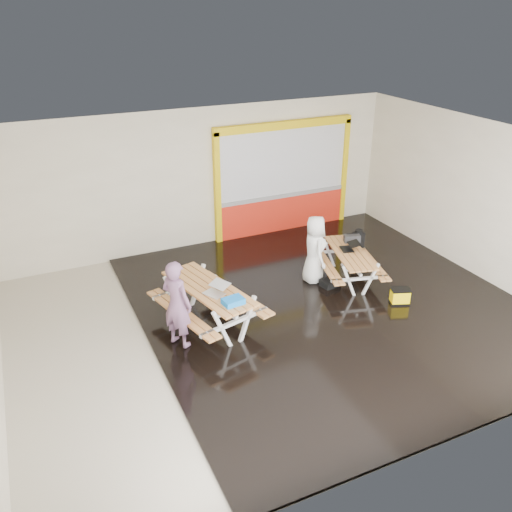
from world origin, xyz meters
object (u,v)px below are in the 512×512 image
dark_case (330,283)px  toolbox (352,238)px  picnic_table_right (349,259)px  laptop_left (216,290)px  blue_pouch (233,301)px  laptop_right (349,247)px  person_left (177,304)px  person_right (315,250)px  picnic_table_left (209,297)px  backpack (358,239)px  fluke_bag (400,296)px

dark_case → toolbox: bearing=30.9°
picnic_table_right → laptop_left: size_ratio=3.95×
blue_pouch → toolbox: 3.96m
toolbox → laptop_right: bearing=-131.5°
person_left → laptop_right: bearing=-109.4°
laptop_left → blue_pouch: size_ratio=1.44×
blue_pouch → dark_case: bearing=21.6°
person_right → blue_pouch: bearing=130.5°
laptop_left → blue_pouch: laptop_left is taller
picnic_table_left → person_left: 0.88m
laptop_left → backpack: laptop_left is taller
picnic_table_right → person_right: bearing=154.7°
person_left → toolbox: 4.72m
picnic_table_left → blue_pouch: size_ratio=6.69×
laptop_left → toolbox: (3.75, 1.12, -0.10)m
fluke_bag → blue_pouch: bearing=177.6°
blue_pouch → toolbox: size_ratio=0.92×
toolbox → blue_pouch: bearing=-156.0°
picnic_table_right → blue_pouch: 3.50m
picnic_table_left → picnic_table_right: size_ratio=1.17×
toolbox → picnic_table_left: bearing=-167.5°
person_right → fluke_bag: (1.09, -1.67, -0.57)m
backpack → dark_case: backpack is taller
backpack → fluke_bag: 2.03m
person_left → dark_case: bearing=-110.4°
picnic_table_left → blue_pouch: blue_pouch is taller
blue_pouch → fluke_bag: blue_pouch is taller
toolbox → fluke_bag: 1.87m
person_left → blue_pouch: size_ratio=4.50×
dark_case → picnic_table_left: bearing=-173.6°
dark_case → fluke_bag: (0.91, -1.25, 0.09)m
laptop_left → toolbox: size_ratio=1.32×
person_right → toolbox: bearing=-74.7°
dark_case → fluke_bag: fluke_bag is taller
laptop_left → blue_pouch: bearing=-74.3°
picnic_table_right → laptop_right: laptop_right is taller
laptop_left → backpack: size_ratio=1.19×
laptop_right → toolbox: size_ratio=1.20×
picnic_table_right → backpack: 0.92m
picnic_table_right → backpack: backpack is taller
person_left → blue_pouch: (0.93, -0.35, 0.01)m
picnic_table_left → backpack: backpack is taller
person_right → backpack: (1.37, 0.29, -0.10)m
person_left → toolbox: bearing=-106.3°
backpack → fluke_bag: (-0.27, -1.96, -0.47)m
picnic_table_right → person_right: (-0.71, 0.34, 0.21)m
laptop_left → dark_case: bearing=11.8°
laptop_left → laptop_right: laptop_left is taller
person_left → person_right: bearing=-103.4°
person_right → fluke_bag: bearing=-136.7°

